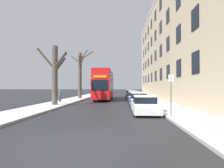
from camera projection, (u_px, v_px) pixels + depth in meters
ground_plane at (78, 144)px, 6.04m from camera, size 320.00×320.00×0.00m
sidewalk_left at (100, 93)px, 59.28m from camera, size 3.18×130.00×0.16m
sidewalk_right at (135, 93)px, 58.60m from camera, size 3.18×130.00×0.16m
terrace_facade_right at (182, 47)px, 30.59m from camera, size 9.10×42.76×17.98m
bare_tree_left_0 at (55, 73)px, 18.33m from camera, size 3.42×3.43×6.32m
bare_tree_left_1 at (80, 73)px, 29.18m from camera, size 3.93×4.44×8.30m
double_decker_bus at (104, 84)px, 27.66m from camera, size 2.49×10.09×4.53m
parked_car_0 at (145, 105)px, 12.98m from camera, size 1.80×3.96×1.35m
parked_car_1 at (138, 100)px, 17.99m from camera, size 1.73×4.29×1.45m
parked_car_2 at (134, 97)px, 24.12m from camera, size 1.80×4.03×1.37m
parked_car_3 at (132, 95)px, 29.12m from camera, size 1.72×4.33×1.43m
parked_car_4 at (130, 94)px, 35.30m from camera, size 1.88×4.35×1.39m
pedestrian_left_sidewalk at (60, 96)px, 21.80m from camera, size 0.35×0.35×1.60m
street_sign_post at (171, 93)px, 10.95m from camera, size 0.32×0.07×2.79m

